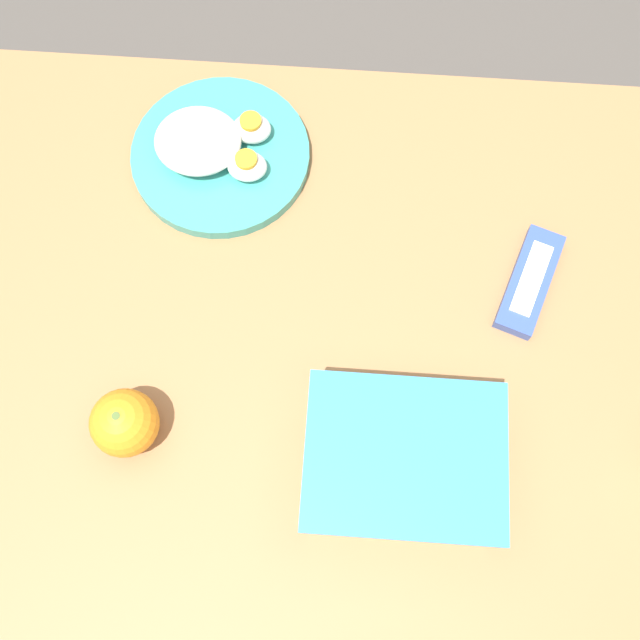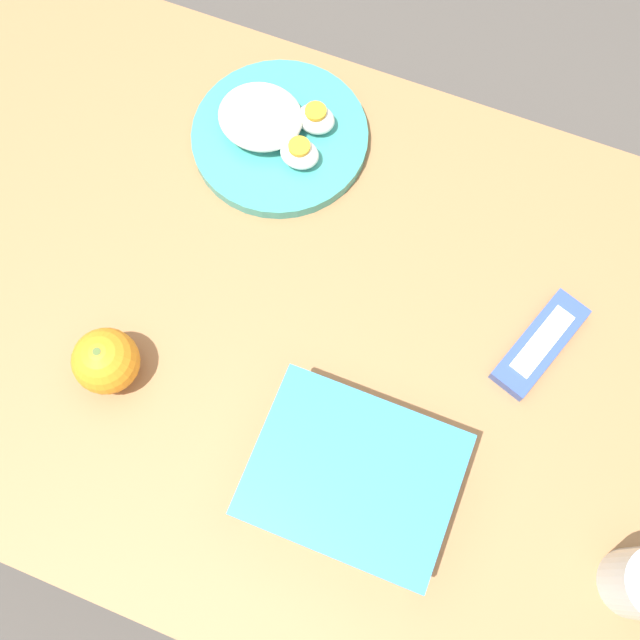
% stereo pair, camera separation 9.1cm
% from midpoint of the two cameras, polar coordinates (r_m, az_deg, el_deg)
% --- Properties ---
extents(ground_plane, '(10.00, 10.00, 0.00)m').
position_cam_midpoint_polar(ground_plane, '(1.66, -1.99, -9.08)').
color(ground_plane, '#4C4742').
extents(table, '(1.29, 0.78, 0.75)m').
position_cam_midpoint_polar(table, '(1.02, -3.19, -2.66)').
color(table, '#996B42').
rests_on(table, ground_plane).
extents(food_container, '(0.22, 0.17, 0.09)m').
position_cam_midpoint_polar(food_container, '(0.86, 3.23, -11.21)').
color(food_container, white).
rests_on(food_container, table).
extents(orange_fruit, '(0.08, 0.08, 0.08)m').
position_cam_midpoint_polar(orange_fruit, '(0.90, -17.47, -7.92)').
color(orange_fruit, orange).
rests_on(orange_fruit, table).
extents(rice_plate, '(0.24, 0.24, 0.07)m').
position_cam_midpoint_polar(rice_plate, '(1.03, -10.46, 12.27)').
color(rice_plate, teal).
rests_on(rice_plate, table).
extents(candy_bar, '(0.09, 0.15, 0.02)m').
position_cam_midpoint_polar(candy_bar, '(0.97, 13.17, 2.51)').
color(candy_bar, '#334C9E').
rests_on(candy_bar, table).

